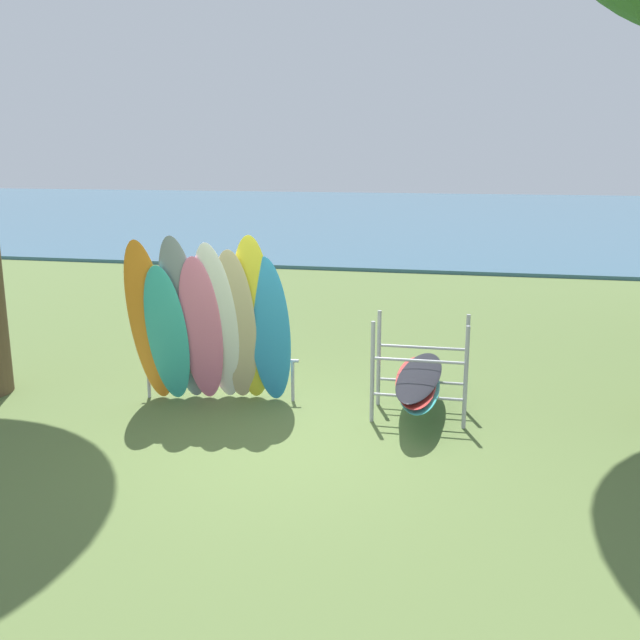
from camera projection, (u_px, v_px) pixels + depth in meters
The scene contains 4 objects.
ground_plane at pixel (281, 438), 8.22m from camera, with size 80.00×80.00×0.00m, color #566B38.
lake_water at pixel (431, 215), 36.51m from camera, with size 80.00×36.00×0.10m, color #38607A.
leaning_board_pile at pixel (210, 327), 8.98m from camera, with size 2.08×1.14×2.27m.
board_storage_rack at pixel (419, 379), 8.80m from camera, with size 1.15×2.12×1.25m.
Camera 1 is at (2.01, -7.44, 3.21)m, focal length 40.26 mm.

